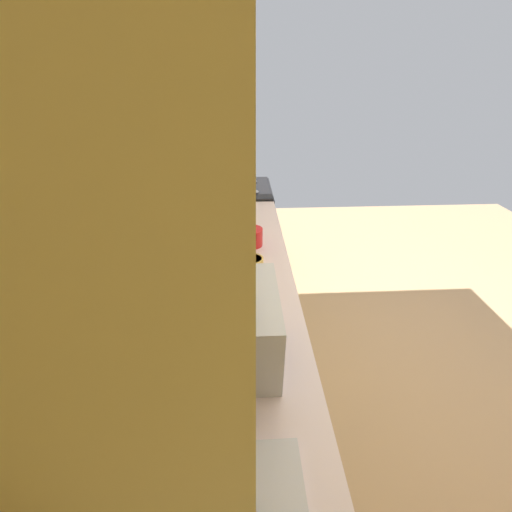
# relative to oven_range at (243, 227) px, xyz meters

# --- Properties ---
(ground_plane) EXTENTS (6.20, 6.20, 0.00)m
(ground_plane) POSITION_rel_oven_range_xyz_m (-1.47, -1.21, -0.47)
(ground_plane) COLOR tan
(wall_back) EXTENTS (3.99, 0.12, 2.58)m
(wall_back) POSITION_rel_oven_range_xyz_m (-1.47, 0.37, 0.82)
(wall_back) COLOR #DFC17F
(wall_back) RESTS_ON ground_plane
(counter_run) EXTENTS (3.05, 0.62, 0.91)m
(counter_run) POSITION_rel_oven_range_xyz_m (-1.88, 0.01, -0.01)
(counter_run) COLOR tan
(counter_run) RESTS_ON ground_plane
(upper_cabinets) EXTENTS (2.23, 0.31, 0.63)m
(upper_cabinets) POSITION_rel_oven_range_xyz_m (-1.88, 0.15, 1.31)
(upper_cabinets) COLOR tan
(window_back_wall) EXTENTS (0.49, 0.02, 0.63)m
(window_back_wall) POSITION_rel_oven_range_xyz_m (-2.82, 0.30, 0.83)
(window_back_wall) COLOR #997A4C
(oven_range) EXTENTS (0.72, 0.63, 1.09)m
(oven_range) POSITION_rel_oven_range_xyz_m (0.00, 0.00, 0.00)
(oven_range) COLOR black
(oven_range) RESTS_ON ground_plane
(microwave) EXTENTS (0.45, 0.34, 0.34)m
(microwave) POSITION_rel_oven_range_xyz_m (-2.17, 0.03, 0.61)
(microwave) COLOR #B7BABF
(microwave) RESTS_ON counter_run
(bowl) EXTENTS (0.13, 0.13, 0.05)m
(bowl) POSITION_rel_oven_range_xyz_m (-1.44, -0.06, 0.47)
(bowl) COLOR gold
(bowl) RESTS_ON counter_run
(kettle) EXTENTS (0.21, 0.15, 0.15)m
(kettle) POSITION_rel_oven_range_xyz_m (-1.17, -0.06, 0.51)
(kettle) COLOR red
(kettle) RESTS_ON counter_run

